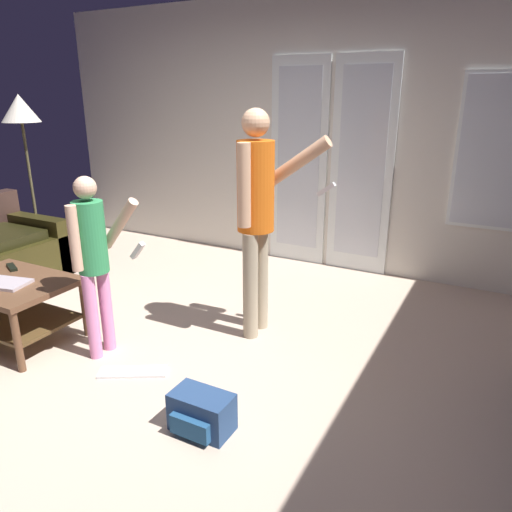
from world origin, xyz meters
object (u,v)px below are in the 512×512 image
(coffee_table, at_px, (12,297))
(loose_keyboard, at_px, (133,372))
(laptop_closed, at_px, (6,283))
(floor_lamp, at_px, (21,116))
(backpack, at_px, (201,413))
(person_adult, at_px, (257,205))
(dvd_remote_slim, at_px, (12,267))
(person_child, at_px, (93,252))

(coffee_table, xyz_separation_m, loose_keyboard, (1.07, 0.04, -0.33))
(coffee_table, height_order, laptop_closed, laptop_closed)
(floor_lamp, relative_size, backpack, 5.18)
(backpack, xyz_separation_m, loose_keyboard, (-0.72, 0.25, -0.10))
(person_adult, relative_size, laptop_closed, 5.35)
(loose_keyboard, xyz_separation_m, laptop_closed, (-1.03, -0.10, 0.47))
(backpack, bearing_deg, dvd_remote_slim, 168.94)
(loose_keyboard, height_order, laptop_closed, laptop_closed)
(person_child, height_order, dvd_remote_slim, person_child)
(floor_lamp, bearing_deg, laptop_closed, -43.70)
(backpack, bearing_deg, floor_lamp, 153.54)
(floor_lamp, xyz_separation_m, laptop_closed, (1.56, -1.49, -1.05))
(person_adult, xyz_separation_m, laptop_closed, (-1.47, -1.01, -0.52))
(dvd_remote_slim, bearing_deg, loose_keyboard, 19.20)
(person_child, xyz_separation_m, floor_lamp, (-2.23, 1.28, 0.78))
(coffee_table, bearing_deg, person_adult, 31.77)
(loose_keyboard, distance_m, dvd_remote_slim, 1.37)
(dvd_remote_slim, bearing_deg, person_adult, 49.23)
(floor_lamp, height_order, loose_keyboard, floor_lamp)
(person_child, relative_size, dvd_remote_slim, 7.37)
(floor_lamp, xyz_separation_m, loose_keyboard, (2.59, -1.39, -1.51))
(person_adult, height_order, backpack, person_adult)
(floor_lamp, bearing_deg, person_adult, -9.10)
(coffee_table, height_order, floor_lamp, floor_lamp)
(floor_lamp, xyz_separation_m, backpack, (3.30, -1.64, -1.42))
(person_child, height_order, backpack, person_child)
(coffee_table, xyz_separation_m, backpack, (1.79, -0.22, -0.23))
(coffee_table, xyz_separation_m, person_child, (0.72, 0.15, 0.41))
(laptop_closed, bearing_deg, dvd_remote_slim, 124.36)
(loose_keyboard, bearing_deg, dvd_remote_slim, 173.86)
(floor_lamp, distance_m, backpack, 3.95)
(floor_lamp, xyz_separation_m, dvd_remote_slim, (1.30, -1.25, -1.05))
(backpack, relative_size, loose_keyboard, 0.75)
(person_adult, xyz_separation_m, dvd_remote_slim, (-1.73, -0.77, -0.52))
(person_adult, bearing_deg, backpack, -76.94)
(person_child, distance_m, loose_keyboard, 0.83)
(person_child, xyz_separation_m, loose_keyboard, (0.36, -0.11, -0.74))
(person_child, relative_size, floor_lamp, 0.72)
(backpack, distance_m, dvd_remote_slim, 2.07)
(loose_keyboard, bearing_deg, person_adult, 63.65)
(coffee_table, distance_m, backpack, 1.82)
(coffee_table, xyz_separation_m, laptop_closed, (0.05, -0.06, 0.14))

